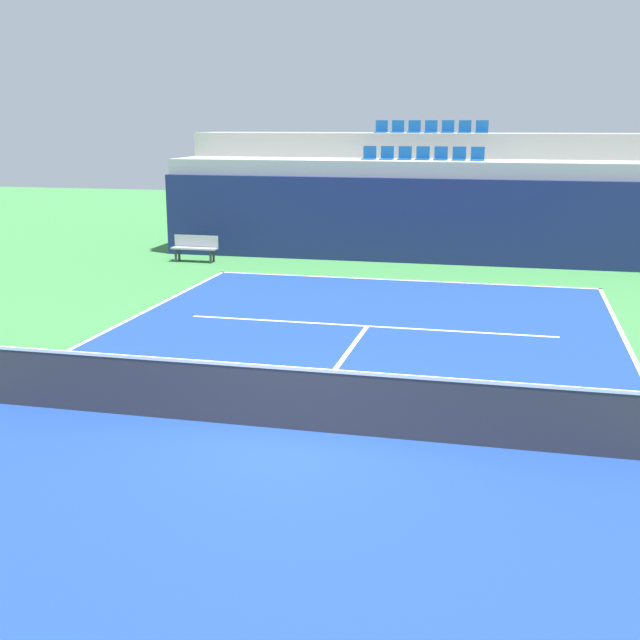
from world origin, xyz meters
TOP-DOWN VIEW (x-y plane):
  - ground_plane at (0.00, 0.00)m, footprint 80.00×80.00m
  - court_surface at (0.00, 0.00)m, footprint 11.00×24.00m
  - baseline_far at (0.00, 11.95)m, footprint 11.00×0.10m
  - service_line_far at (0.00, 6.40)m, footprint 8.26×0.10m
  - centre_service_line at (0.00, 3.20)m, footprint 0.10×6.40m
  - back_wall at (0.00, 15.05)m, footprint 17.01×0.30m
  - stands_tier_lower at (0.00, 16.40)m, footprint 17.01×2.40m
  - stands_tier_upper at (0.00, 18.80)m, footprint 17.01×2.40m
  - seating_row_lower at (-0.00, 16.50)m, footprint 4.02×0.44m
  - seating_row_upper at (-0.00, 18.90)m, footprint 4.02×0.44m
  - tennis_net at (0.00, 0.00)m, footprint 11.08×0.08m
  - player_bench at (-6.98, 13.62)m, footprint 1.50×0.40m

SIDE VIEW (x-z plane):
  - ground_plane at x=0.00m, z-range 0.00..0.00m
  - court_surface at x=0.00m, z-range 0.00..0.01m
  - baseline_far at x=0.00m, z-range 0.01..0.01m
  - service_line_far at x=0.00m, z-range 0.01..0.01m
  - centre_service_line at x=0.00m, z-range 0.01..0.01m
  - player_bench at x=-6.98m, z-range 0.08..0.93m
  - tennis_net at x=0.00m, z-range -0.03..1.04m
  - back_wall at x=0.00m, z-range 0.00..2.70m
  - stands_tier_lower at x=0.00m, z-range 0.00..3.21m
  - stands_tier_upper at x=0.00m, z-range 0.00..4.06m
  - seating_row_lower at x=0.00m, z-range 3.12..3.56m
  - seating_row_upper at x=0.00m, z-range 3.96..4.40m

